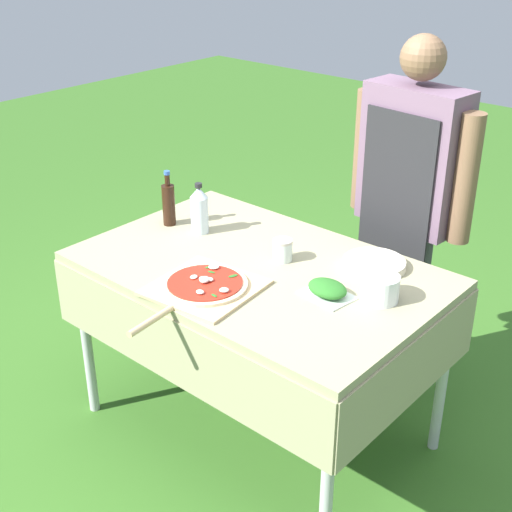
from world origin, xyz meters
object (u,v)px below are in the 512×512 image
at_px(prep_table, 258,284).
at_px(mixing_tub, 380,288).
at_px(plate_stack, 374,264).
at_px(sauce_jar, 283,251).
at_px(water_bottle, 199,210).
at_px(oil_bottle, 169,204).
at_px(person_cook, 409,193).
at_px(pizza_on_peel, 203,287).
at_px(herb_container, 327,289).

height_order(prep_table, mixing_tub, mixing_tub).
relative_size(mixing_tub, plate_stack, 0.55).
bearing_deg(prep_table, sauce_jar, 68.80).
height_order(water_bottle, mixing_tub, water_bottle).
height_order(mixing_tub, plate_stack, mixing_tub).
xyz_separation_m(oil_bottle, mixing_tub, (1.07, 0.04, -0.05)).
bearing_deg(plate_stack, person_cook, 104.53).
relative_size(prep_table, mixing_tub, 10.28).
xyz_separation_m(prep_table, plate_stack, (0.35, 0.29, 0.10)).
distance_m(pizza_on_peel, plate_stack, 0.68).
distance_m(oil_bottle, sauce_jar, 0.61).
bearing_deg(water_bottle, mixing_tub, 0.72).
bearing_deg(oil_bottle, prep_table, -4.73).
xyz_separation_m(herb_container, mixing_tub, (0.16, 0.10, 0.02)).
xyz_separation_m(prep_table, person_cook, (0.24, 0.73, 0.24)).
xyz_separation_m(oil_bottle, herb_container, (0.91, -0.06, -0.07)).
bearing_deg(oil_bottle, herb_container, -3.86).
height_order(person_cook, sauce_jar, person_cook).
xyz_separation_m(pizza_on_peel, herb_container, (0.37, 0.26, 0.01)).
xyz_separation_m(water_bottle, herb_container, (0.75, -0.09, -0.08)).
height_order(mixing_tub, sauce_jar, mixing_tub).
relative_size(pizza_on_peel, sauce_jar, 6.73).
distance_m(water_bottle, sauce_jar, 0.45).
relative_size(oil_bottle, sauce_jar, 2.81).
distance_m(prep_table, person_cook, 0.80).
bearing_deg(prep_table, herb_container, -2.44).
xyz_separation_m(herb_container, plate_stack, (0.00, 0.31, -0.01)).
bearing_deg(prep_table, pizza_on_peel, -95.26).
height_order(person_cook, water_bottle, person_cook).
distance_m(pizza_on_peel, sauce_jar, 0.39).
bearing_deg(mixing_tub, person_cook, 112.58).
bearing_deg(prep_table, person_cook, 71.85).
distance_m(prep_table, plate_stack, 0.47).
distance_m(oil_bottle, water_bottle, 0.16).
height_order(prep_table, oil_bottle, oil_bottle).
distance_m(oil_bottle, mixing_tub, 1.07).
relative_size(herb_container, mixing_tub, 1.43).
xyz_separation_m(prep_table, pizza_on_peel, (-0.03, -0.28, 0.10)).
bearing_deg(herb_container, sauce_jar, 158.94).
bearing_deg(mixing_tub, plate_stack, 126.93).
bearing_deg(pizza_on_peel, person_cook, 69.07).
relative_size(pizza_on_peel, mixing_tub, 4.29).
bearing_deg(pizza_on_peel, herb_container, 29.16).
bearing_deg(person_cook, pizza_on_peel, 80.76).
distance_m(water_bottle, herb_container, 0.76).
xyz_separation_m(plate_stack, sauce_jar, (-0.31, -0.19, 0.02)).
height_order(prep_table, pizza_on_peel, pizza_on_peel).
distance_m(pizza_on_peel, herb_container, 0.46).
distance_m(prep_table, oil_bottle, 0.59).
relative_size(water_bottle, mixing_tub, 1.62).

